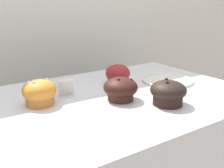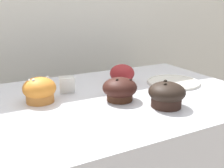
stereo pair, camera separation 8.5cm
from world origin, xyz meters
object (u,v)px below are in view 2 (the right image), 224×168
(muffin_back_left, at_px, (40,90))
(muffin_front_left, at_px, (122,75))
(muffin_front_center, at_px, (167,94))
(muffin_back_right, at_px, (120,89))
(serving_plate, at_px, (173,82))

(muffin_back_left, xyz_separation_m, muffin_front_left, (0.32, 0.05, -0.00))
(muffin_front_center, relative_size, muffin_front_left, 1.16)
(muffin_back_left, height_order, muffin_back_right, muffin_back_left)
(muffin_front_left, relative_size, serving_plate, 0.46)
(muffin_front_left, bearing_deg, serving_plate, -26.33)
(muffin_back_left, distance_m, serving_plate, 0.51)
(muffin_front_center, xyz_separation_m, muffin_front_left, (0.00, 0.27, -0.00))
(muffin_front_center, bearing_deg, muffin_front_left, 89.64)
(muffin_front_center, height_order, muffin_front_left, muffin_front_center)
(muffin_back_left, bearing_deg, muffin_front_left, 9.51)
(muffin_front_left, bearing_deg, muffin_back_left, -170.49)
(muffin_back_right, xyz_separation_m, muffin_front_left, (0.10, 0.16, -0.00))
(muffin_front_center, xyz_separation_m, serving_plate, (0.18, 0.18, -0.03))
(muffin_front_left, xyz_separation_m, serving_plate, (0.18, -0.09, -0.03))
(muffin_back_left, distance_m, muffin_front_left, 0.33)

